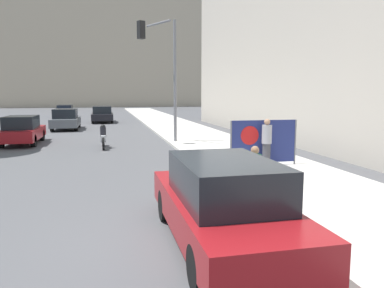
# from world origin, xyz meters

# --- Properties ---
(ground_plane) EXTENTS (160.00, 160.00, 0.00)m
(ground_plane) POSITION_xyz_m (0.00, 0.00, 0.00)
(ground_plane) COLOR #4F4F51
(sidewalk_curb) EXTENTS (4.40, 90.00, 0.13)m
(sidewalk_curb) POSITION_xyz_m (4.05, 15.00, 0.06)
(sidewalk_curb) COLOR beige
(sidewalk_curb) RESTS_ON ground_plane
(building_backdrop_far) EXTENTS (52.00, 12.00, 23.85)m
(building_backdrop_far) POSITION_xyz_m (-2.00, 75.18, 11.92)
(building_backdrop_far) COLOR tan
(building_backdrop_far) RESTS_ON ground_plane
(building_backdrop_right) EXTENTS (10.00, 32.00, 15.05)m
(building_backdrop_right) POSITION_xyz_m (12.70, 13.00, 7.53)
(building_backdrop_right) COLOR #BCB2A3
(building_backdrop_right) RESTS_ON ground_plane
(seated_protester) EXTENTS (0.99, 0.77, 1.17)m
(seated_protester) POSITION_xyz_m (2.38, 2.67, 0.75)
(seated_protester) COLOR #474C56
(seated_protester) RESTS_ON sidewalk_curb
(jogger_on_sidewalk) EXTENTS (0.34, 0.34, 1.66)m
(jogger_on_sidewalk) POSITION_xyz_m (4.04, 5.65, 0.97)
(jogger_on_sidewalk) COLOR #424247
(jogger_on_sidewalk) RESTS_ON sidewalk_curb
(protest_banner) EXTENTS (2.49, 0.06, 1.60)m
(protest_banner) POSITION_xyz_m (4.03, 5.90, 0.98)
(protest_banner) COLOR slate
(protest_banner) RESTS_ON sidewalk_curb
(traffic_light_pole) EXTENTS (2.09, 1.86, 6.28)m
(traffic_light_pole) POSITION_xyz_m (1.61, 13.00, 4.27)
(traffic_light_pole) COLOR slate
(traffic_light_pole) RESTS_ON sidewalk_curb
(parked_car_curbside) EXTENTS (1.77, 4.70, 1.54)m
(parked_car_curbside) POSITION_xyz_m (0.60, -0.21, 0.76)
(parked_car_curbside) COLOR maroon
(parked_car_curbside) RESTS_ON ground_plane
(car_on_road_nearest) EXTENTS (1.71, 4.20, 1.49)m
(car_on_road_nearest) POSITION_xyz_m (-5.64, 14.80, 0.74)
(car_on_road_nearest) COLOR maroon
(car_on_road_nearest) RESTS_ON ground_plane
(car_on_road_midblock) EXTENTS (1.86, 4.53, 1.53)m
(car_on_road_midblock) POSITION_xyz_m (-4.24, 22.84, 0.76)
(car_on_road_midblock) COLOR #565B60
(car_on_road_midblock) RESTS_ON ground_plane
(car_on_road_distant) EXTENTS (1.89, 4.58, 1.50)m
(car_on_road_distant) POSITION_xyz_m (-1.66, 29.39, 0.75)
(car_on_road_distant) COLOR black
(car_on_road_distant) RESTS_ON ground_plane
(car_on_road_far_lane) EXTENTS (1.80, 4.80, 1.37)m
(car_on_road_far_lane) POSITION_xyz_m (-5.89, 39.11, 0.69)
(car_on_road_far_lane) COLOR navy
(car_on_road_far_lane) RESTS_ON ground_plane
(motorcycle_on_road) EXTENTS (0.28, 2.07, 1.17)m
(motorcycle_on_road) POSITION_xyz_m (-1.49, 12.42, 0.52)
(motorcycle_on_road) COLOR white
(motorcycle_on_road) RESTS_ON ground_plane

